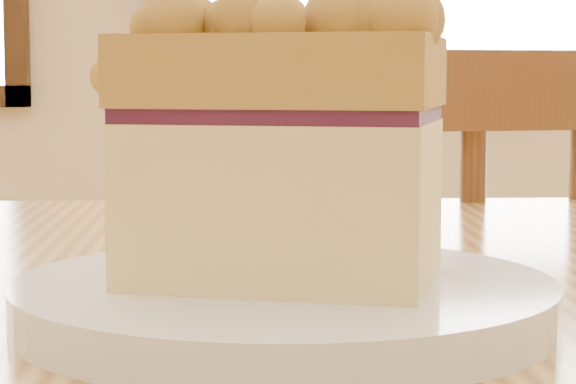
% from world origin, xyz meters
% --- Properties ---
extents(plate, '(0.20, 0.20, 0.02)m').
position_xyz_m(plate, '(0.09, 0.27, 0.76)').
color(plate, white).
rests_on(plate, cafe_table_main).
extents(cake_slice, '(0.13, 0.10, 0.11)m').
position_xyz_m(cake_slice, '(0.09, 0.28, 0.82)').
color(cake_slice, '#E5DA81').
rests_on(cake_slice, plate).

